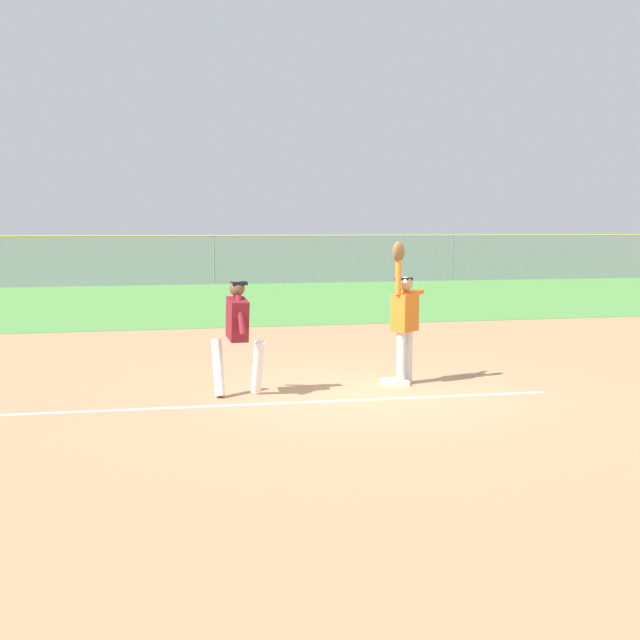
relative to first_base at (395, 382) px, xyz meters
name	(u,v)px	position (x,y,z in m)	size (l,w,h in m)	color
ground_plane	(369,393)	(-0.59, -0.57, -0.04)	(76.31, 76.31, 0.00)	tan
outfield_grass	(236,300)	(-0.59, 15.76, -0.04)	(44.77, 15.70, 0.01)	#549342
chalk_foul_line	(139,409)	(-4.00, -0.90, -0.04)	(12.00, 0.10, 0.01)	white
first_base	(395,382)	(0.00, 0.00, 0.00)	(0.38, 0.38, 0.08)	white
fielder	(404,314)	(0.16, 0.03, 1.08)	(0.75, 0.66, 2.28)	silver
runner	(238,330)	(-2.55, -0.31, 0.96)	(0.76, 0.85, 1.72)	white
baseball	(405,282)	(0.11, -0.13, 1.61)	(0.07, 0.07, 0.07)	white
outfield_fence	(214,260)	(-0.59, 23.61, 1.04)	(44.85, 0.08, 2.17)	#93999E
parked_car_black	(113,266)	(-4.99, 27.21, 0.63)	(4.59, 2.50, 1.25)	black
parked_car_blue	(218,265)	(0.05, 28.06, 0.63)	(4.47, 2.25, 1.25)	#23389E
parked_car_green	(311,264)	(4.59, 27.26, 0.63)	(4.47, 2.26, 1.25)	#1E6B33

